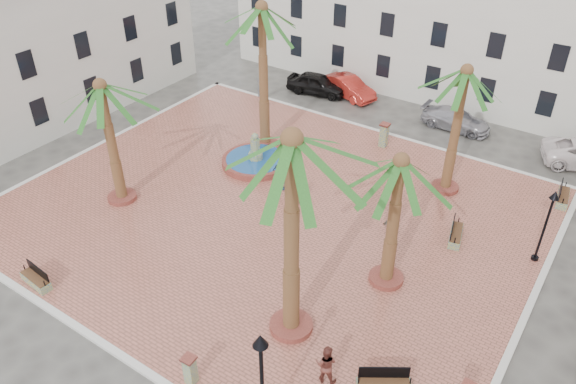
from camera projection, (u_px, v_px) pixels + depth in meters
The scene contains 29 objects.
ground at pixel (272, 211), 29.41m from camera, with size 120.00×120.00×0.00m, color #56544F.
plaza at pixel (272, 210), 29.37m from camera, with size 26.00×22.00×0.15m, color #B66653.
kerb_n at pixel (369, 129), 36.91m from camera, with size 26.30×0.30×0.16m, color silver.
kerb_s at pixel (109, 347), 21.82m from camera, with size 26.30×0.30×0.16m, color silver.
kerb_e at pixel (527, 313), 23.34m from camera, with size 0.30×22.30×0.16m, color silver.
kerb_w at pixel (104, 142), 35.39m from camera, with size 0.30×22.30×0.16m, color silver.
building_north at pixel (432, 23), 40.44m from camera, with size 30.40×7.40×9.50m.
building_west at pixel (26, 48), 35.40m from camera, with size 6.40×24.40×10.00m.
fountain at pixel (256, 160), 32.91m from camera, with size 3.96×3.96×2.05m.
palm_nw at pixel (262, 24), 30.62m from camera, with size 5.27×5.27×8.90m.
palm_sw at pixel (103, 101), 26.89m from camera, with size 4.95×4.95×6.87m.
palm_s at pixel (292, 165), 18.26m from camera, with size 5.66×5.66×9.03m.
palm_e at pixel (399, 178), 21.87m from camera, with size 4.96×4.96×6.50m.
palm_ne at pixel (464, 86), 27.49m from camera, with size 4.77×4.77×7.21m.
bench_s at pixel (36, 280), 24.52m from camera, with size 1.73×0.66×0.90m.
bench_e at pixel (455, 235), 27.11m from camera, with size 0.96×1.86×0.94m.
bench_ne at pixel (563, 197), 29.75m from camera, with size 0.78×1.87×0.96m.
lamppost_s at pixel (261, 368), 17.21m from camera, with size 0.49×0.49×4.53m.
lamppost_e at pixel (549, 214), 24.58m from camera, with size 0.41×0.41×3.81m.
bollard_se at pixel (190, 369), 20.05m from camera, with size 0.49×0.49×1.31m.
bollard_n at pixel (384, 135), 34.40m from camera, with size 0.56×0.56×1.54m.
cyclist_b at pixel (326, 364), 20.05m from camera, with size 0.82×0.64×1.69m, color brown.
pedestrian_fountain_a at pixel (295, 191), 29.33m from camera, with size 0.77×0.50×1.58m, color #867152.
pedestrian_fountain_b at pixel (282, 173), 30.44m from camera, with size 1.13×0.47×1.93m, color #334660.
pedestrian_north at pixel (262, 90), 39.80m from camera, with size 1.14×0.65×1.76m, color #4F4F54.
pedestrian_east at pixel (393, 219), 27.25m from camera, with size 1.54×0.49×1.66m, color #7B6B5C.
car_black at pixel (317, 84), 41.30m from camera, with size 1.82×4.53×1.54m, color black.
car_red at pixel (348, 87), 40.90m from camera, with size 1.56×4.48×1.48m, color #B3251D.
car_silver at pixel (456, 120), 36.74m from camera, with size 1.84×4.53×1.31m, color #AEADB6.
Camera 1 is at (14.00, -19.23, 17.34)m, focal length 35.00 mm.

